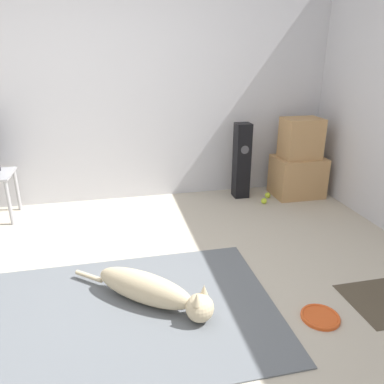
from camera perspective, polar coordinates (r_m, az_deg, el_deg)
The scene contains 10 objects.
ground_plane at distance 2.73m, azimuth -10.68°, elevation -16.93°, with size 12.00×12.00×0.00m, color #BCB29E.
wall_back at distance 4.29m, azimuth -13.13°, elevation 15.22°, with size 8.00×0.06×2.55m.
area_rug at distance 2.67m, azimuth -9.51°, elevation -17.75°, with size 1.97×1.39×0.01m.
dog at distance 2.65m, azimuth -5.99°, elevation -14.72°, with size 0.91×0.78×0.24m.
frisbee at distance 2.73m, azimuth 18.97°, elevation -17.53°, with size 0.25×0.25×0.03m.
cardboard_box_lower at distance 4.67m, azimuth 15.76°, elevation 2.31°, with size 0.57×0.44×0.47m.
cardboard_box_upper at distance 4.54m, azimuth 16.28°, elevation 7.88°, with size 0.43×0.33×0.46m.
floor_speaker at distance 4.43m, azimuth 7.58°, elevation 4.73°, with size 0.17×0.18×0.88m.
tennis_ball_by_boxes at distance 4.38m, azimuth 10.91°, elevation -1.34°, with size 0.07×0.07×0.07m.
tennis_ball_near_speaker at distance 4.55m, azimuth 11.45°, elevation -0.49°, with size 0.07×0.07×0.07m.
Camera 1 is at (0.01, -2.17, 1.65)m, focal length 35.00 mm.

